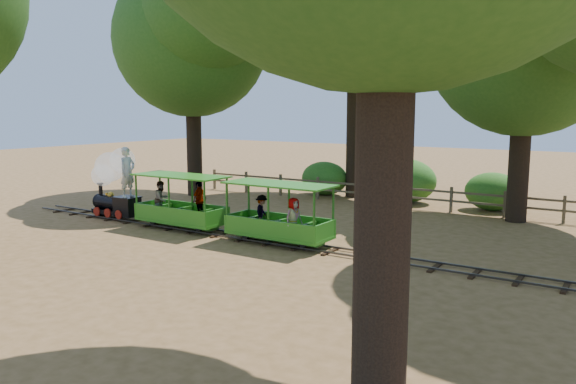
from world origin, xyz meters
The scene contains 11 objects.
ground centered at (0.00, 0.00, 0.00)m, with size 90.00×90.00×0.00m, color #A47346.
track centered at (0.00, 0.00, 0.07)m, with size 22.00×1.00×0.10m.
locomotive centered at (-7.05, 0.06, 1.54)m, with size 2.32×1.09×2.73m.
carriage_front centered at (-3.78, 0.04, 0.78)m, with size 3.34×1.43×1.74m.
carriage_rear centered at (0.21, -0.02, 0.75)m, with size 3.34×1.37×1.74m.
oak_nw centered at (-8.54, 6.10, 7.53)m, with size 8.82×7.76×10.69m.
oak_ne centered at (5.47, 7.59, 6.80)m, with size 8.52×7.50×9.86m.
fence centered at (0.00, 8.00, 0.58)m, with size 18.10×0.10×1.00m.
shrub_west centered at (-3.38, 9.30, 0.78)m, with size 2.27×1.74×1.57m, color #2D6B1E.
shrub_mid_w centered at (0.58, 9.30, 0.95)m, with size 2.74×2.11×1.90m, color #2D6B1E.
shrub_mid_e centered at (4.26, 9.30, 0.76)m, with size 2.20×1.69×1.52m, color #2D6B1E.
Camera 1 is at (9.32, -13.64, 4.00)m, focal length 35.00 mm.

